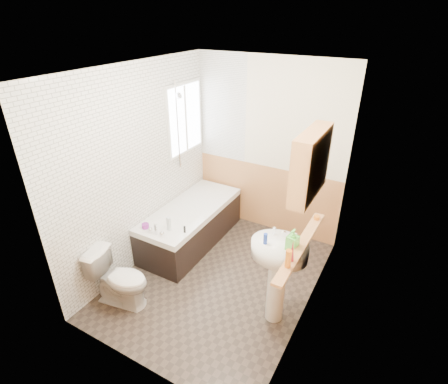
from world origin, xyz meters
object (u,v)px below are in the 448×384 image
at_px(toilet, 120,279).
at_px(medicine_cabinet, 310,164).
at_px(sink, 278,266).
at_px(pine_shelf, 301,245).
at_px(bathtub, 191,224).

distance_m(toilet, medicine_cabinet, 2.42).
xyz_separation_m(sink, medicine_cabinet, (0.17, 0.09, 1.11)).
bearing_deg(pine_shelf, medicine_cabinet, 109.70).
bearing_deg(toilet, bathtub, -11.43).
height_order(sink, medicine_cabinet, medicine_cabinet).
relative_size(sink, medicine_cabinet, 1.68).
height_order(toilet, pine_shelf, pine_shelf).
bearing_deg(toilet, pine_shelf, -80.32).
bearing_deg(bathtub, toilet, -91.25).
bearing_deg(toilet, medicine_cabinet, -77.85).
distance_m(pine_shelf, medicine_cabinet, 0.80).
bearing_deg(pine_shelf, sink, -175.24).
height_order(bathtub, pine_shelf, pine_shelf).
xyz_separation_m(pine_shelf, medicine_cabinet, (-0.03, 0.08, 0.79)).
distance_m(bathtub, sink, 1.78).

